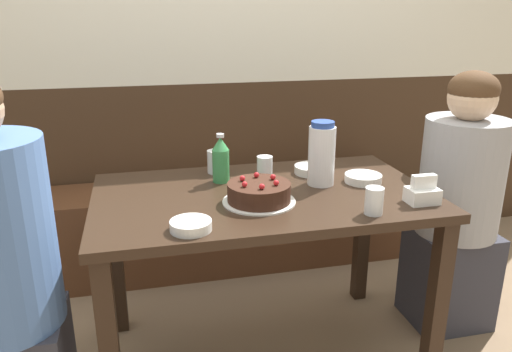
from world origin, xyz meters
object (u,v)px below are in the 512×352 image
(bowl_rice_small, at_px, (191,225))
(glass_shot_small, at_px, (216,162))
(birthday_cake, at_px, (259,193))
(soju_bottle, at_px, (221,159))
(glass_water_tall, at_px, (265,165))
(bench_seat, at_px, (227,224))
(bowl_soup_white, at_px, (312,169))
(person_teal_shirt, at_px, (457,208))
(water_pitcher, at_px, (322,154))
(napkin_holder, at_px, (423,193))
(bowl_side_dish, at_px, (363,178))
(glass_tumbler_short, at_px, (374,201))

(bowl_rice_small, distance_m, glass_shot_small, 0.59)
(birthday_cake, relative_size, bowl_rice_small, 1.99)
(soju_bottle, relative_size, glass_water_tall, 2.53)
(soju_bottle, distance_m, glass_shot_small, 0.13)
(bench_seat, distance_m, birthday_cake, 1.07)
(bowl_soup_white, bearing_deg, person_teal_shirt, -11.37)
(bowl_rice_small, bearing_deg, glass_shot_small, 73.25)
(water_pitcher, bearing_deg, bowl_soup_white, 84.54)
(napkin_holder, xyz_separation_m, glass_water_tall, (-0.47, 0.45, 0.00))
(glass_shot_small, distance_m, person_teal_shirt, 1.07)
(bowl_rice_small, xyz_separation_m, glass_shot_small, (0.17, 0.56, 0.03))
(water_pitcher, distance_m, bowl_rice_small, 0.64)
(soju_bottle, bearing_deg, napkin_holder, -31.08)
(bowl_soup_white, relative_size, bowl_rice_small, 1.12)
(soju_bottle, bearing_deg, water_pitcher, -17.77)
(birthday_cake, bearing_deg, glass_water_tall, 72.04)
(bench_seat, relative_size, bowl_rice_small, 15.01)
(birthday_cake, distance_m, napkin_holder, 0.58)
(glass_water_tall, height_order, person_teal_shirt, person_teal_shirt)
(birthday_cake, distance_m, bowl_rice_small, 0.32)
(glass_water_tall, bearing_deg, bench_seat, 95.48)
(napkin_holder, height_order, bowl_soup_white, napkin_holder)
(birthday_cake, distance_m, bowl_soup_white, 0.40)
(bowl_side_dish, bearing_deg, bowl_rice_small, -157.33)
(water_pitcher, xyz_separation_m, glass_tumbler_short, (0.07, -0.33, -0.08))
(water_pitcher, distance_m, glass_water_tall, 0.26)
(napkin_holder, bearing_deg, water_pitcher, 135.52)
(bowl_side_dish, bearing_deg, napkin_holder, -67.44)
(soju_bottle, relative_size, glass_shot_small, 2.04)
(soju_bottle, xyz_separation_m, bowl_side_dish, (0.55, -0.14, -0.08))
(birthday_cake, height_order, person_teal_shirt, person_teal_shirt)
(birthday_cake, xyz_separation_m, soju_bottle, (-0.09, 0.26, 0.06))
(birthday_cake, height_order, glass_tumbler_short, glass_tumbler_short)
(bowl_soup_white, height_order, glass_shot_small, glass_shot_small)
(bench_seat, distance_m, soju_bottle, 0.90)
(bowl_rice_small, xyz_separation_m, person_teal_shirt, (1.20, 0.33, -0.18))
(glass_shot_small, bearing_deg, glass_tumbler_short, -52.00)
(birthday_cake, relative_size, person_teal_shirt, 0.23)
(bowl_soup_white, bearing_deg, glass_tumbler_short, -83.44)
(birthday_cake, relative_size, bowl_side_dish, 1.79)
(glass_water_tall, bearing_deg, birthday_cake, -107.96)
(bowl_rice_small, relative_size, glass_shot_small, 1.36)
(bowl_soup_white, xyz_separation_m, glass_water_tall, (-0.20, 0.03, 0.02))
(bowl_soup_white, relative_size, glass_shot_small, 1.53)
(napkin_holder, relative_size, bowl_rice_small, 0.83)
(soju_bottle, relative_size, glass_tumbler_short, 2.11)
(glass_water_tall, xyz_separation_m, glass_tumbler_short, (0.25, -0.50, 0.01))
(napkin_holder, height_order, bowl_side_dish, napkin_holder)
(bowl_rice_small, bearing_deg, water_pitcher, 30.30)
(napkin_holder, height_order, glass_tumbler_short, napkin_holder)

